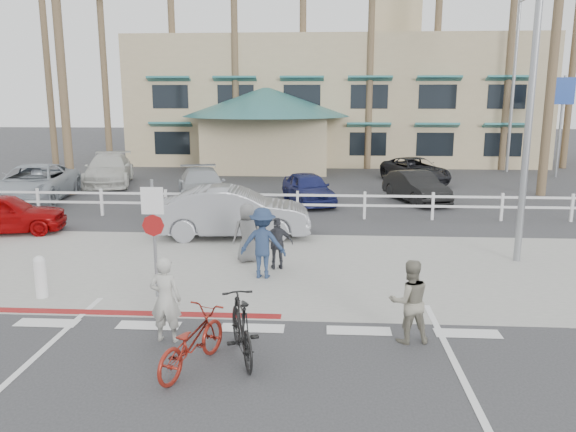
# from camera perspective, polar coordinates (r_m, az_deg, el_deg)

# --- Properties ---
(ground) EXTENTS (140.00, 140.00, 0.00)m
(ground) POSITION_cam_1_polar(r_m,az_deg,el_deg) (10.30, -4.04, -12.69)
(ground) COLOR #333335
(bike_path) EXTENTS (12.00, 16.00, 0.01)m
(bike_path) POSITION_cam_1_polar(r_m,az_deg,el_deg) (8.54, -5.89, -18.24)
(bike_path) COLOR #333335
(bike_path) RESTS_ON ground
(sidewalk_plaza) EXTENTS (22.00, 7.00, 0.01)m
(sidewalk_plaza) POSITION_cam_1_polar(r_m,az_deg,el_deg) (14.48, -1.71, -5.23)
(sidewalk_plaza) COLOR gray
(sidewalk_plaza) RESTS_ON ground
(cross_street) EXTENTS (40.00, 5.00, 0.01)m
(cross_street) POSITION_cam_1_polar(r_m,az_deg,el_deg) (18.33, -0.57, -1.53)
(cross_street) COLOR #333335
(cross_street) RESTS_ON ground
(parking_lot) EXTENTS (50.00, 16.00, 0.01)m
(parking_lot) POSITION_cam_1_polar(r_m,az_deg,el_deg) (27.64, 0.84, 3.08)
(parking_lot) COLOR #333335
(parking_lot) RESTS_ON ground
(curb_red) EXTENTS (7.00, 0.25, 0.02)m
(curb_red) POSITION_cam_1_polar(r_m,az_deg,el_deg) (12.10, -17.69, -9.34)
(curb_red) COLOR maroon
(curb_red) RESTS_ON ground
(rail_fence) EXTENTS (29.40, 0.16, 1.00)m
(rail_fence) POSITION_cam_1_polar(r_m,az_deg,el_deg) (20.15, 1.25, 1.15)
(rail_fence) COLOR silver
(rail_fence) RESTS_ON ground
(building) EXTENTS (28.00, 16.00, 11.30)m
(building) POSITION_cam_1_polar(r_m,az_deg,el_deg) (40.30, 4.70, 13.91)
(building) COLOR tan
(building) RESTS_ON ground
(sign_post) EXTENTS (0.50, 0.10, 2.90)m
(sign_post) POSITION_cam_1_polar(r_m,az_deg,el_deg) (12.35, -13.43, -1.65)
(sign_post) COLOR gray
(sign_post) RESTS_ON ground
(bollard_0) EXTENTS (0.26, 0.26, 0.95)m
(bollard_0) POSITION_cam_1_polar(r_m,az_deg,el_deg) (13.37, -23.84, -5.66)
(bollard_0) COLOR silver
(bollard_0) RESTS_ON ground
(streetlight_0) EXTENTS (0.60, 2.00, 9.00)m
(streetlight_0) POSITION_cam_1_polar(r_m,az_deg,el_deg) (15.67, 23.52, 11.79)
(streetlight_0) COLOR gray
(streetlight_0) RESTS_ON ground
(streetlight_1) EXTENTS (0.60, 2.00, 9.50)m
(streetlight_1) POSITION_cam_1_polar(r_m,az_deg,el_deg) (34.96, 21.89, 11.92)
(streetlight_1) COLOR gray
(streetlight_1) RESTS_ON ground
(info_sign) EXTENTS (1.20, 0.16, 5.60)m
(info_sign) POSITION_cam_1_polar(r_m,az_deg,el_deg) (33.79, 25.94, 8.29)
(info_sign) COLOR navy
(info_sign) RESTS_ON ground
(palm_0) EXTENTS (4.00, 4.00, 15.00)m
(palm_0) POSITION_cam_1_polar(r_m,az_deg,el_deg) (39.41, -23.41, 15.74)
(palm_0) COLOR #215622
(palm_0) RESTS_ON ground
(palm_1) EXTENTS (4.00, 4.00, 13.00)m
(palm_1) POSITION_cam_1_polar(r_m,az_deg,el_deg) (36.82, -18.24, 14.87)
(palm_1) COLOR #215622
(palm_1) RESTS_ON ground
(palm_2) EXTENTS (4.00, 4.00, 16.00)m
(palm_2) POSITION_cam_1_polar(r_m,az_deg,el_deg) (36.66, -11.70, 17.58)
(palm_2) COLOR #215622
(palm_2) RESTS_ON ground
(palm_3) EXTENTS (4.00, 4.00, 14.00)m
(palm_3) POSITION_cam_1_polar(r_m,az_deg,el_deg) (34.78, -5.43, 16.43)
(palm_3) COLOR #215622
(palm_3) RESTS_ON ground
(palm_4) EXTENTS (4.00, 4.00, 15.00)m
(palm_4) POSITION_cam_1_polar(r_m,az_deg,el_deg) (35.44, 1.52, 17.20)
(palm_4) COLOR #215622
(palm_4) RESTS_ON ground
(palm_5) EXTENTS (4.00, 4.00, 13.00)m
(palm_5) POSITION_cam_1_polar(r_m,az_deg,el_deg) (34.45, 8.37, 15.57)
(palm_5) COLOR #215622
(palm_5) RESTS_ON ground
(palm_6) EXTENTS (4.00, 4.00, 17.00)m
(palm_6) POSITION_cam_1_polar(r_m,az_deg,el_deg) (36.15, 15.00, 18.31)
(palm_6) COLOR #215622
(palm_6) RESTS_ON ground
(palm_7) EXTENTS (4.00, 4.00, 14.00)m
(palm_7) POSITION_cam_1_polar(r_m,az_deg,el_deg) (36.01, 21.67, 15.51)
(palm_7) COLOR #215622
(palm_7) RESTS_ON ground
(palm_8) EXTENTS (4.00, 4.00, 15.00)m
(palm_8) POSITION_cam_1_polar(r_m,az_deg,el_deg) (38.35, 27.16, 15.54)
(palm_8) COLOR #215622
(palm_8) RESTS_ON ground
(palm_10) EXTENTS (4.00, 4.00, 12.00)m
(palm_10) POSITION_cam_1_polar(r_m,az_deg,el_deg) (26.82, -22.12, 14.81)
(palm_10) COLOR #215622
(palm_10) RESTS_ON ground
(palm_11) EXTENTS (4.00, 4.00, 14.00)m
(palm_11) POSITION_cam_1_polar(r_m,az_deg,el_deg) (27.21, 25.58, 16.60)
(palm_11) COLOR #215622
(palm_11) RESTS_ON ground
(bike_red) EXTENTS (1.22, 1.91, 0.95)m
(bike_red) POSITION_cam_1_polar(r_m,az_deg,el_deg) (9.31, -9.78, -12.44)
(bike_red) COLOR maroon
(bike_red) RESTS_ON ground
(rider_red) EXTENTS (0.60, 0.42, 1.57)m
(rider_red) POSITION_cam_1_polar(r_m,az_deg,el_deg) (10.27, -12.33, -8.29)
(rider_red) COLOR #ABAAA1
(rider_red) RESTS_ON ground
(bike_black) EXTENTS (1.06, 1.91, 1.10)m
(bike_black) POSITION_cam_1_polar(r_m,az_deg,el_deg) (9.54, -4.74, -11.17)
(bike_black) COLOR black
(bike_black) RESTS_ON ground
(rider_black) EXTENTS (0.82, 0.68, 1.52)m
(rider_black) POSITION_cam_1_polar(r_m,az_deg,el_deg) (10.25, 12.23, -8.46)
(rider_black) COLOR gray
(rider_black) RESTS_ON ground
(pedestrian_a) EXTENTS (1.17, 0.74, 1.72)m
(pedestrian_a) POSITION_cam_1_polar(r_m,az_deg,el_deg) (13.49, -2.58, -2.76)
(pedestrian_a) COLOR navy
(pedestrian_a) RESTS_ON ground
(pedestrian_child) EXTENTS (0.83, 0.47, 1.33)m
(pedestrian_child) POSITION_cam_1_polar(r_m,az_deg,el_deg) (14.17, -1.06, -2.83)
(pedestrian_child) COLOR #303137
(pedestrian_child) RESTS_ON ground
(pedestrian_b) EXTENTS (0.90, 0.76, 1.57)m
(pedestrian_b) POSITION_cam_1_polar(r_m,az_deg,el_deg) (14.83, -4.16, -1.72)
(pedestrian_b) COLOR slate
(pedestrian_b) RESTS_ON ground
(car_white_sedan) EXTENTS (4.90, 2.08, 1.57)m
(car_white_sedan) POSITION_cam_1_polar(r_m,az_deg,el_deg) (17.50, -5.60, 0.38)
(car_white_sedan) COLOR gray
(car_white_sedan) RESTS_ON ground
(car_red_compact) EXTENTS (4.08, 2.39, 1.30)m
(car_red_compact) POSITION_cam_1_polar(r_m,az_deg,el_deg) (20.09, -27.02, 0.23)
(car_red_compact) COLOR #8F0405
(car_red_compact) RESTS_ON ground
(lot_car_0) EXTENTS (3.32, 5.84, 1.54)m
(lot_car_0) POSITION_cam_1_polar(r_m,az_deg,el_deg) (25.55, -24.42, 3.00)
(lot_car_0) COLOR #949DA6
(lot_car_0) RESTS_ON ground
(lot_car_1) EXTENTS (3.10, 4.96, 1.34)m
(lot_car_1) POSITION_cam_1_polar(r_m,az_deg,el_deg) (23.83, -8.73, 3.13)
(lot_car_1) COLOR #9A9FA5
(lot_car_1) RESTS_ON ground
(lot_car_2) EXTENTS (2.62, 4.03, 1.28)m
(lot_car_2) POSITION_cam_1_polar(r_m,az_deg,el_deg) (22.96, 2.07, 2.84)
(lot_car_2) COLOR navy
(lot_car_2) RESTS_ON ground
(lot_car_3) EXTENTS (2.48, 4.08, 1.27)m
(lot_car_3) POSITION_cam_1_polar(r_m,az_deg,el_deg) (23.91, 12.86, 2.91)
(lot_car_3) COLOR black
(lot_car_3) RESTS_ON ground
(lot_car_4) EXTENTS (3.34, 5.55, 1.50)m
(lot_car_4) POSITION_cam_1_polar(r_m,az_deg,el_deg) (29.24, -17.74, 4.49)
(lot_car_4) COLOR beige
(lot_car_4) RESTS_ON ground
(lot_car_5) EXTENTS (3.46, 4.96, 1.26)m
(lot_car_5) POSITION_cam_1_polar(r_m,az_deg,el_deg) (29.38, 12.79, 4.55)
(lot_car_5) COLOR black
(lot_car_5) RESTS_ON ground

